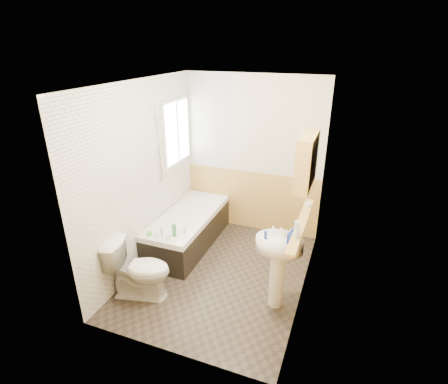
{
  "coord_description": "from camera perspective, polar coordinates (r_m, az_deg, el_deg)",
  "views": [
    {
      "loc": [
        1.45,
        -3.66,
        2.92
      ],
      "look_at": [
        0.0,
        0.15,
        1.15
      ],
      "focal_mm": 28.0,
      "sensor_mm": 36.0,
      "label": 1
    }
  ],
  "objects": [
    {
      "name": "tile_cladding_left",
      "position": [
        4.75,
        -13.02,
        2.29
      ],
      "size": [
        0.01,
        2.8,
        2.5
      ],
      "primitive_type": "cube",
      "color": "white",
      "rests_on": "wall_left"
    },
    {
      "name": "sink",
      "position": [
        4.08,
        8.85,
        -10.64
      ],
      "size": [
        0.53,
        0.43,
        1.03
      ],
      "rotation": [
        0.0,
        0.0,
        -0.17
      ],
      "color": "white",
      "rests_on": "floor"
    },
    {
      "name": "pine_shelf",
      "position": [
        3.97,
        12.5,
        -5.13
      ],
      "size": [
        0.1,
        1.33,
        0.03
      ],
      "primitive_type": "cube",
      "color": "tan",
      "rests_on": "wall_right"
    },
    {
      "name": "window",
      "position": [
        5.4,
        -7.66,
        9.68
      ],
      "size": [
        0.03,
        0.79,
        0.99
      ],
      "color": "white",
      "rests_on": "wall_left"
    },
    {
      "name": "wainscot_right",
      "position": [
        4.4,
        12.87,
        -10.56
      ],
      "size": [
        0.01,
        2.8,
        1.0
      ],
      "primitive_type": "cube",
      "color": "tan",
      "rests_on": "wall_right"
    },
    {
      "name": "black_jar",
      "position": [
        4.34,
        13.49,
        -2.02
      ],
      "size": [
        0.08,
        0.08,
        0.05
      ],
      "primitive_type": "cylinder",
      "rotation": [
        0.0,
        0.0,
        0.03
      ],
      "color": "silver",
      "rests_on": "pine_shelf"
    },
    {
      "name": "green_bottle",
      "position": [
        3.69,
        12.03,
        -5.35
      ],
      "size": [
        0.05,
        0.05,
        0.19
      ],
      "primitive_type": "cone",
      "rotation": [
        0.0,
        0.0,
        -0.38
      ],
      "color": "#59C647",
      "rests_on": "pine_shelf"
    },
    {
      "name": "wainscot_front",
      "position": [
        3.62,
        -9.19,
        -18.85
      ],
      "size": [
        2.2,
        0.01,
        1.0
      ],
      "primitive_type": "cube",
      "color": "tan",
      "rests_on": "wall_front"
    },
    {
      "name": "cream_jar",
      "position": [
        4.82,
        -12.08,
        -6.63
      ],
      "size": [
        0.07,
        0.07,
        0.04
      ],
      "primitive_type": "cylinder",
      "rotation": [
        0.0,
        0.0,
        0.01
      ],
      "color": "#59C647",
      "rests_on": "bathtub"
    },
    {
      "name": "toilet",
      "position": [
        4.45,
        -13.7,
        -12.18
      ],
      "size": [
        0.84,
        0.59,
        0.75
      ],
      "primitive_type": "imported",
      "rotation": [
        0.0,
        0.0,
        1.8
      ],
      "color": "white",
      "rests_on": "floor"
    },
    {
      "name": "shower_riser",
      "position": [
        4.9,
        -10.52,
        8.83
      ],
      "size": [
        0.1,
        0.07,
        1.11
      ],
      "color": "silver",
      "rests_on": "wall_left"
    },
    {
      "name": "wall_back",
      "position": [
        5.53,
        4.67,
        5.83
      ],
      "size": [
        2.2,
        0.02,
        2.5
      ],
      "primitive_type": "cube",
      "color": "beige",
      "rests_on": "ground"
    },
    {
      "name": "tile_return_back",
      "position": [
        5.61,
        -2.48,
        11.44
      ],
      "size": [
        0.75,
        0.01,
        1.5
      ],
      "primitive_type": "cube",
      "color": "white",
      "rests_on": "wall_back"
    },
    {
      "name": "wall_front",
      "position": [
        3.15,
        -10.26,
        -8.94
      ],
      "size": [
        2.2,
        0.02,
        2.5
      ],
      "primitive_type": "cube",
      "color": "beige",
      "rests_on": "ground"
    },
    {
      "name": "blue_gel",
      "position": [
        4.69,
        -8.13,
        -6.21
      ],
      "size": [
        0.06,
        0.05,
        0.18
      ],
      "primitive_type": "cube",
      "rotation": [
        0.0,
        0.0,
        -0.42
      ],
      "color": "#388447",
      "rests_on": "bathtub"
    },
    {
      "name": "wainscot_back",
      "position": [
        5.78,
        4.37,
        -1.34
      ],
      "size": [
        2.2,
        0.01,
        1.0
      ],
      "primitive_type": "cube",
      "color": "tan",
      "rests_on": "wall_back"
    },
    {
      "name": "foam_can",
      "position": [
        3.63,
        11.8,
        -6.0
      ],
      "size": [
        0.07,
        0.07,
        0.19
      ],
      "primitive_type": "cylinder",
      "rotation": [
        0.0,
        0.0,
        0.18
      ],
      "color": "silver",
      "rests_on": "pine_shelf"
    },
    {
      "name": "orange_bottle",
      "position": [
        4.77,
        -6.44,
        -6.18
      ],
      "size": [
        0.03,
        0.03,
        0.09
      ],
      "primitive_type": "cylinder",
      "rotation": [
        0.0,
        0.0,
        0.08
      ],
      "color": "silver",
      "rests_on": "bathtub"
    },
    {
      "name": "clear_bottle",
      "position": [
        3.89,
        6.82,
        -6.97
      ],
      "size": [
        0.04,
        0.04,
        0.09
      ],
      "primitive_type": "cylinder",
      "rotation": [
        0.0,
        0.0,
        0.24
      ],
      "color": "#19339E",
      "rests_on": "sink"
    },
    {
      "name": "bathtub",
      "position": [
        5.41,
        -5.85,
        -5.95
      ],
      "size": [
        0.7,
        1.7,
        0.66
      ],
      "color": "black",
      "rests_on": "floor"
    },
    {
      "name": "floor",
      "position": [
        4.9,
        -0.64,
        -13.1
      ],
      "size": [
        2.8,
        2.8,
        0.0
      ],
      "primitive_type": "plane",
      "color": "#2E2620",
      "rests_on": "ground"
    },
    {
      "name": "ceiling",
      "position": [
        3.95,
        -0.81,
        17.39
      ],
      "size": [
        2.8,
        2.8,
        0.0
      ],
      "primitive_type": "plane",
      "rotation": [
        3.14,
        0.0,
        0.0
      ],
      "color": "white",
      "rests_on": "ground"
    },
    {
      "name": "medicine_cabinet",
      "position": [
        3.83,
        13.32,
        4.98
      ],
      "size": [
        0.16,
        0.64,
        0.58
      ],
      "color": "tan",
      "rests_on": "wall_right"
    },
    {
      "name": "wall_left",
      "position": [
        4.76,
        -13.25,
        2.32
      ],
      "size": [
        0.02,
        2.8,
        2.5
      ],
      "primitive_type": "cube",
      "color": "beige",
      "rests_on": "ground"
    },
    {
      "name": "wall_right",
      "position": [
        4.03,
        14.13,
        -1.73
      ],
      "size": [
        0.02,
        2.8,
        2.5
      ],
      "primitive_type": "cube",
      "color": "beige",
      "rests_on": "ground"
    },
    {
      "name": "soap_bottle",
      "position": [
        3.85,
        11.0,
        -7.68
      ],
      "size": [
        0.14,
        0.2,
        0.08
      ],
      "primitive_type": "imported",
      "rotation": [
        0.0,
        0.0,
        -0.33
      ],
      "color": "#19339E",
      "rests_on": "sink"
    }
  ]
}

